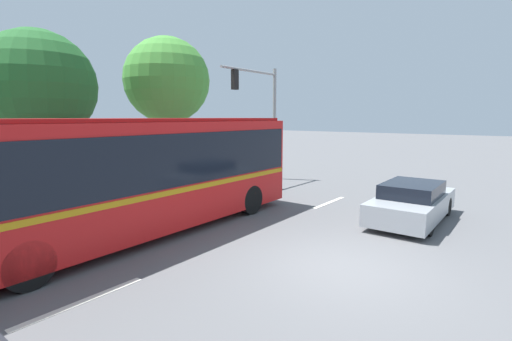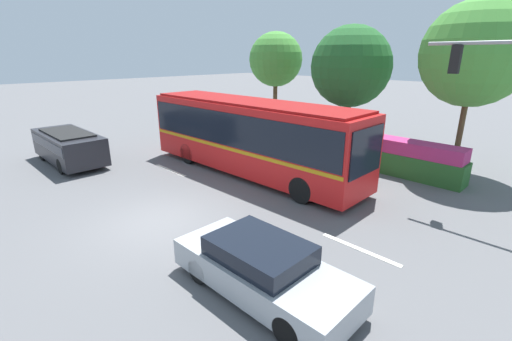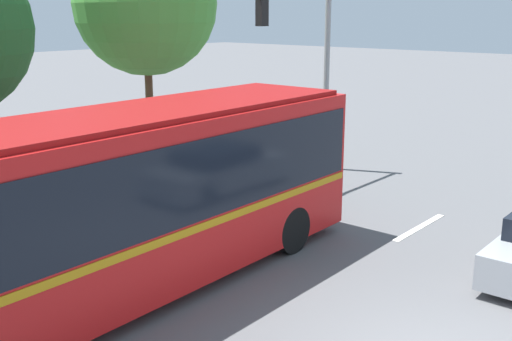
% 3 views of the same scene
% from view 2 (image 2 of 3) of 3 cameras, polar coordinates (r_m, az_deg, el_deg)
% --- Properties ---
extents(ground_plane, '(140.00, 140.00, 0.00)m').
position_cam_2_polar(ground_plane, '(11.89, -15.32, -7.97)').
color(ground_plane, '#5B5B5E').
extents(city_bus, '(11.25, 2.71, 3.29)m').
position_cam_2_polar(city_bus, '(15.53, -1.03, 6.21)').
color(city_bus, red).
rests_on(city_bus, ground).
extents(sedan_foreground, '(4.46, 1.85, 1.26)m').
position_cam_2_polar(sedan_foreground, '(8.09, 1.05, -15.76)').
color(sedan_foreground, '#9EA3A8').
rests_on(sedan_foreground, ground).
extents(suv_left_lane, '(5.05, 1.99, 1.59)m').
position_cam_2_polar(suv_left_lane, '(19.55, -28.34, 3.73)').
color(suv_left_lane, '#232328').
rests_on(suv_left_lane, ground).
extents(flowering_hedge, '(9.96, 1.11, 1.59)m').
position_cam_2_polar(flowering_hedge, '(17.86, 15.99, 3.53)').
color(flowering_hedge, '#286028').
rests_on(flowering_hedge, ground).
extents(street_tree_left, '(3.56, 3.56, 6.65)m').
position_cam_2_polar(street_tree_left, '(24.44, 3.26, 17.68)').
color(street_tree_left, brown).
rests_on(street_tree_left, ground).
extents(street_tree_centre, '(4.36, 4.36, 6.73)m').
position_cam_2_polar(street_tree_centre, '(20.46, 15.28, 16.06)').
color(street_tree_centre, brown).
rests_on(street_tree_centre, ground).
extents(street_tree_right, '(4.36, 4.36, 7.37)m').
position_cam_2_polar(street_tree_right, '(17.72, 32.23, 15.82)').
color(street_tree_right, brown).
rests_on(street_tree_right, ground).
extents(lane_stripe_near, '(2.40, 0.16, 0.01)m').
position_cam_2_polar(lane_stripe_near, '(10.35, 16.66, -12.25)').
color(lane_stripe_near, silver).
rests_on(lane_stripe_near, ground).
extents(lane_stripe_mid, '(2.40, 0.16, 0.01)m').
position_cam_2_polar(lane_stripe_mid, '(16.80, -13.83, 0.03)').
color(lane_stripe_mid, silver).
rests_on(lane_stripe_mid, ground).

